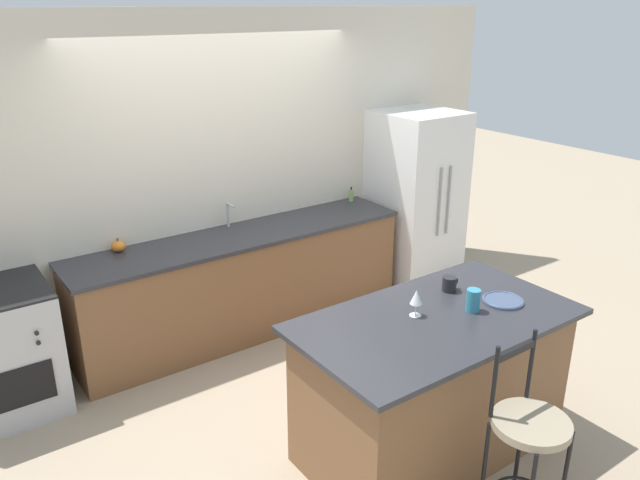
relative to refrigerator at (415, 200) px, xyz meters
name	(u,v)px	position (x,y,z in m)	size (l,w,h in m)	color
ground_plane	(266,346)	(-1.92, -0.28, -0.88)	(18.00, 18.00, 0.00)	tan
wall_back	(220,175)	(-1.92, 0.40, 0.47)	(6.00, 0.07, 2.70)	beige
back_counter	(243,282)	(-1.92, 0.09, -0.43)	(2.95, 0.66, 0.91)	brown
sink_faucet	(229,212)	(-1.92, 0.29, 0.16)	(0.02, 0.13, 0.22)	#ADAFB5
kitchen_island	(432,384)	(-1.71, -1.99, -0.40)	(1.74, 0.97, 0.96)	brown
refrigerator	(415,200)	(0.00, 0.00, 0.00)	(0.75, 0.79, 1.76)	white
bar_stool_near	(527,440)	(-1.78, -2.76, -0.29)	(0.41, 0.41, 1.13)	black
dinner_plate	(503,300)	(-1.21, -2.09, 0.08)	(0.26, 0.26, 0.02)	#425170
wine_glass	(416,298)	(-1.80, -1.91, 0.20)	(0.08, 0.08, 0.17)	white
coffee_mug	(450,284)	(-1.38, -1.78, 0.12)	(0.13, 0.09, 0.10)	#232326
tumbler_cup	(473,300)	(-1.47, -2.06, 0.15)	(0.09, 0.09, 0.14)	teal
pumpkin_decoration	(118,246)	(-2.89, 0.28, 0.07)	(0.11, 0.11, 0.11)	orange
soap_bottle	(351,195)	(-0.59, 0.27, 0.09)	(0.05, 0.05, 0.14)	#89B260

